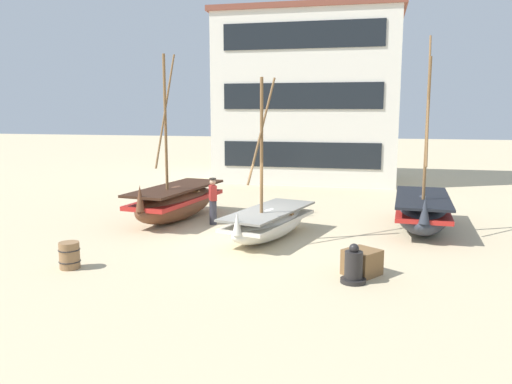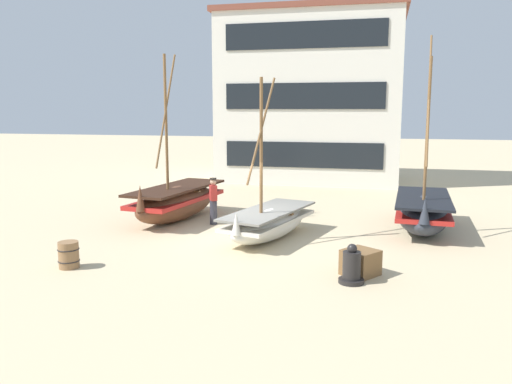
# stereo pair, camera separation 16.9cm
# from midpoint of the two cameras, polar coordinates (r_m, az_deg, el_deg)

# --- Properties ---
(ground_plane) EXTENTS (120.00, 120.00, 0.00)m
(ground_plane) POSITION_cam_midpoint_polar(r_m,az_deg,el_deg) (16.31, -1.10, -5.41)
(ground_plane) COLOR #CCB78E
(fishing_boat_near_left) EXTENTS (2.33, 5.04, 6.04)m
(fishing_boat_near_left) POSITION_cam_midpoint_polar(r_m,az_deg,el_deg) (19.41, -9.10, -1.05)
(fishing_boat_near_left) COLOR brown
(fishing_boat_near_left) RESTS_ON ground
(fishing_boat_centre_large) EXTENTS (2.51, 4.48, 5.08)m
(fishing_boat_centre_large) POSITION_cam_midpoint_polar(r_m,az_deg,el_deg) (16.48, 1.12, -3.36)
(fishing_boat_centre_large) COLOR silver
(fishing_boat_centre_large) RESTS_ON ground
(fishing_boat_far_right) EXTENTS (2.00, 4.87, 6.53)m
(fishing_boat_far_right) POSITION_cam_midpoint_polar(r_m,az_deg,el_deg) (18.53, 17.64, -2.02)
(fishing_boat_far_right) COLOR #2D333D
(fishing_boat_far_right) RESTS_ON ground
(fisherman_by_hull) EXTENTS (0.37, 0.42, 1.68)m
(fisherman_by_hull) POSITION_cam_midpoint_polar(r_m,az_deg,el_deg) (18.48, -5.05, -1.06)
(fisherman_by_hull) COLOR #33333D
(fisherman_by_hull) RESTS_ON ground
(capstan_winch) EXTENTS (0.61, 0.61, 0.96)m
(capstan_winch) POSITION_cam_midpoint_polar(r_m,az_deg,el_deg) (12.59, 10.36, -8.19)
(capstan_winch) COLOR black
(capstan_winch) RESTS_ON ground
(wooden_barrel) EXTENTS (0.56, 0.56, 0.70)m
(wooden_barrel) POSITION_cam_midpoint_polar(r_m,az_deg,el_deg) (14.33, -20.26, -6.60)
(wooden_barrel) COLOR olive
(wooden_barrel) RESTS_ON ground
(cargo_crate) EXTENTS (1.07, 1.07, 0.64)m
(cargo_crate) POSITION_cam_midpoint_polar(r_m,az_deg,el_deg) (13.24, 11.28, -7.62)
(cargo_crate) COLOR brown
(cargo_crate) RESTS_ON ground
(harbor_building_main) EXTENTS (10.39, 6.27, 9.55)m
(harbor_building_main) POSITION_cam_midpoint_polar(r_m,az_deg,el_deg) (30.46, 5.69, 10.40)
(harbor_building_main) COLOR silver
(harbor_building_main) RESTS_ON ground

